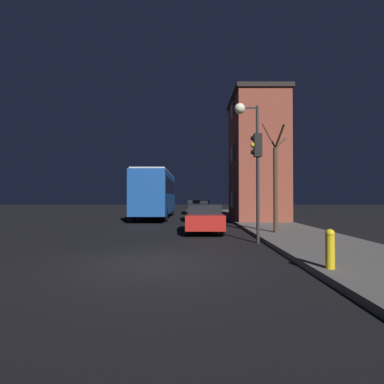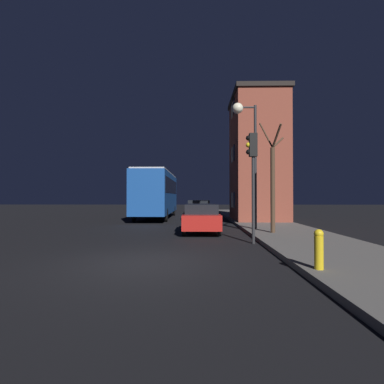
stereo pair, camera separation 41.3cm
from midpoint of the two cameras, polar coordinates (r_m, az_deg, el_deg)
name	(u,v)px [view 1 (the left image)]	position (r m, az deg, el deg)	size (l,w,h in m)	color
ground_plane	(151,263)	(8.53, -9.19, -13.12)	(120.00, 120.00, 0.00)	black
sidewalk	(363,259)	(9.53, 28.63, -11.22)	(3.77, 60.00, 0.16)	#514F4C
brick_building	(257,157)	(22.44, 11.69, 6.51)	(3.71, 5.57, 9.02)	brown
streetlamp	(247,132)	(15.95, 9.69, 11.14)	(1.25, 0.56, 6.48)	#28282B
traffic_light	(257,164)	(11.86, 11.26, 5.16)	(0.43, 0.24, 4.26)	#28282B
bare_tree	(275,183)	(14.25, 14.82, 1.68)	(1.24, 1.40, 5.12)	#473323
bus	(156,191)	(25.30, -7.38, 0.13)	(2.53, 10.93, 3.81)	#194793
car_near_lane	(204,218)	(15.08, 1.43, -4.93)	(1.79, 4.04, 1.44)	#B21E19
car_mid_lane	(198,210)	(22.87, 0.66, -3.46)	(1.81, 4.01, 1.55)	black
fire_hydrant	(330,248)	(7.54, 23.34, -9.73)	(0.21, 0.21, 0.91)	gold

